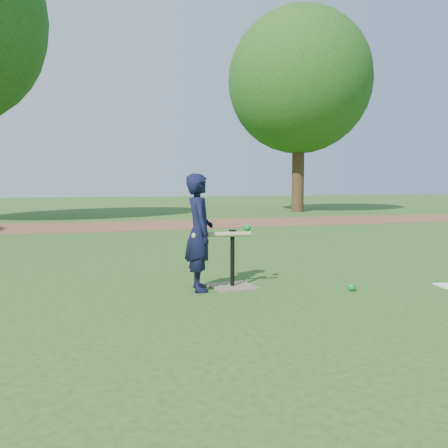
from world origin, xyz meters
name	(u,v)px	position (x,y,z in m)	size (l,w,h in m)	color
ground	(260,282)	(0.00, 0.00, 0.00)	(80.00, 80.00, 0.00)	#285116
dirt_strip	(158,225)	(0.00, 7.50, 0.01)	(24.00, 3.00, 0.01)	brown
child	(199,232)	(-0.73, -0.14, 0.60)	(0.44, 0.29, 1.20)	black
wiffle_ball_ground	(352,287)	(0.74, -0.65, 0.04)	(0.08, 0.08, 0.08)	#0C8726
batting_tee	(232,277)	(-0.38, -0.14, 0.11)	(0.48, 0.48, 0.61)	#806E51
swing_action	(225,233)	(-0.46, -0.14, 0.58)	(0.69, 0.22, 0.12)	tan
tree_right	(299,82)	(6.50, 12.00, 5.29)	(5.80, 5.80, 8.21)	#382316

